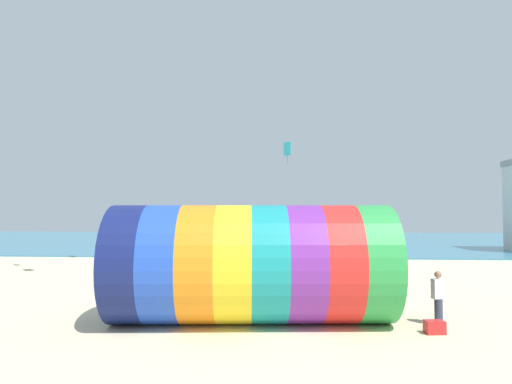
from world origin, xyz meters
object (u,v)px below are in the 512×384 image
(kite_handler, at_px, (438,298))
(bystander_near_water, at_px, (344,259))
(kite_cyan_diamond, at_px, (287,149))
(cooler_box, at_px, (435,327))
(giant_inflatable_tube, at_px, (252,264))

(kite_handler, bearing_deg, bystander_near_water, 97.38)
(kite_cyan_diamond, height_order, cooler_box, kite_cyan_diamond)
(giant_inflatable_tube, bearing_deg, kite_handler, 0.95)
(kite_cyan_diamond, xyz_separation_m, bystander_near_water, (3.09, -6.36, -6.98))
(kite_cyan_diamond, distance_m, cooler_box, 20.54)
(giant_inflatable_tube, height_order, kite_handler, giant_inflatable_tube)
(bystander_near_water, bearing_deg, giant_inflatable_tube, -109.88)
(giant_inflatable_tube, distance_m, kite_cyan_diamond, 18.75)
(giant_inflatable_tube, distance_m, cooler_box, 5.47)
(giant_inflatable_tube, height_order, bystander_near_water, giant_inflatable_tube)
(kite_cyan_diamond, relative_size, cooler_box, 3.10)
(bystander_near_water, xyz_separation_m, cooler_box, (1.03, -12.29, -0.59))
(kite_handler, relative_size, bystander_near_water, 1.04)
(giant_inflatable_tube, relative_size, kite_handler, 5.46)
(giant_inflatable_tube, bearing_deg, kite_cyan_diamond, 86.69)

